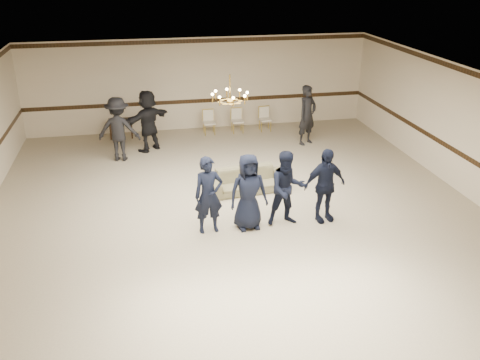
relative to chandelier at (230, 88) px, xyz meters
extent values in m
cube|color=#BAAF8F|center=(0.00, -1.00, -2.88)|extent=(12.00, 14.00, 0.01)
cube|color=#2E2119|center=(0.00, -1.00, 0.33)|extent=(12.00, 14.00, 0.01)
cube|color=beige|center=(0.00, 6.00, -1.27)|extent=(12.00, 0.01, 3.20)
cube|color=beige|center=(6.00, -1.00, -1.27)|extent=(0.01, 14.00, 3.20)
cube|color=#311E0E|center=(0.00, 5.99, -1.88)|extent=(12.00, 0.02, 0.14)
cube|color=#311E0E|center=(0.00, 5.99, 0.21)|extent=(12.00, 0.02, 0.14)
imported|color=black|center=(-0.79, -1.59, -1.98)|extent=(0.69, 0.48, 1.78)
imported|color=black|center=(0.11, -1.59, -1.98)|extent=(0.92, 0.64, 1.78)
imported|color=black|center=(1.01, -1.59, -1.98)|extent=(0.87, 0.69, 1.78)
imported|color=black|center=(1.91, -1.59, -1.98)|extent=(1.10, 0.60, 1.78)
imported|color=brown|center=(0.52, 0.37, -2.57)|extent=(2.13, 1.02, 0.60)
imported|color=black|center=(-2.79, 3.33, -1.90)|extent=(1.38, 0.97, 1.95)
imported|color=black|center=(-1.89, 4.03, -1.90)|extent=(1.79, 1.54, 1.95)
imported|color=black|center=(3.21, 3.63, -1.90)|extent=(0.85, 0.75, 1.95)
cube|color=#311E10|center=(-2.79, 5.43, -2.54)|extent=(0.79, 0.34, 0.66)
camera|label=1|loc=(-2.14, -11.83, 2.91)|focal=38.67mm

